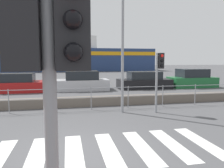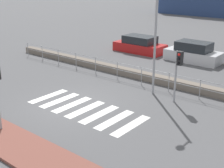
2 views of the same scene
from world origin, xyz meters
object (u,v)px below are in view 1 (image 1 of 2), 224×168
parked_car_silver (82,82)px  parked_car_black (144,81)px  traffic_light_far (159,69)px  ferry_boat (64,56)px  parked_car_green (192,79)px  streetlamp (124,23)px  parked_car_red (16,84)px  traffic_light_near (49,66)px

parked_car_silver → parked_car_black: size_ratio=0.94×
parked_car_silver → traffic_light_far: bearing=-70.1°
ferry_boat → parked_car_green: 31.76m
streetlamp → parked_car_black: bearing=63.9°
parked_car_silver → parked_car_green: 9.35m
traffic_light_far → parked_car_red: traffic_light_far is taller
streetlamp → parked_car_silver: size_ratio=1.56×
parked_car_red → parked_car_green: size_ratio=1.10×
parked_car_red → parked_car_black: (9.83, 0.00, 0.01)m
traffic_light_far → parked_car_red: (-7.63, 7.89, -1.36)m
streetlamp → ferry_boat: size_ratio=0.18×
traffic_light_far → parked_car_black: bearing=74.4°
ferry_boat → parked_car_black: 30.53m
parked_car_green → traffic_light_far: bearing=-129.5°
parked_car_silver → parked_car_red: bearing=180.0°
parked_car_silver → parked_car_black: parked_car_silver is taller
parked_car_red → parked_car_green: 14.13m
traffic_light_near → traffic_light_far: size_ratio=1.12×
traffic_light_near → traffic_light_far: 8.36m
traffic_light_near → traffic_light_far: (4.07, 7.29, -0.37)m
streetlamp → parked_car_black: size_ratio=1.46×
parked_car_silver → streetlamp: bearing=-80.6°
streetlamp → parked_car_red: (-6.06, 7.71, -3.30)m
traffic_light_near → parked_car_green: (10.57, 15.18, -1.65)m
traffic_light_near → parked_car_silver: size_ratio=0.73×
parked_car_red → parked_car_green: bearing=0.0°
traffic_light_far → streetlamp: (-1.57, 0.18, 1.94)m
traffic_light_near → ferry_boat: size_ratio=0.08×
ferry_boat → traffic_light_near: bearing=-89.3°
ferry_boat → parked_car_green: ferry_boat is taller
traffic_light_far → parked_car_red: 11.06m
traffic_light_near → parked_car_green: 18.57m
traffic_light_near → parked_car_black: bearing=67.5°
ferry_boat → parked_car_black: ferry_boat is taller
traffic_light_near → parked_car_red: bearing=103.2°
parked_car_red → parked_car_green: (14.13, 0.00, 0.08)m
streetlamp → parked_car_black: 9.19m
traffic_light_far → parked_car_silver: (-2.85, 7.89, -1.31)m
streetlamp → parked_car_red: streetlamp is taller
streetlamp → ferry_boat: (-3.04, 37.37, -0.91)m
streetlamp → parked_car_silver: streetlamp is taller
ferry_boat → parked_car_red: size_ratio=8.19×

